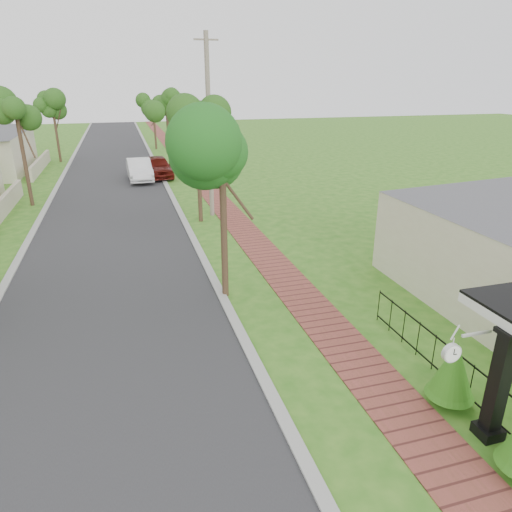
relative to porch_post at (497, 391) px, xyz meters
name	(u,v)px	position (x,y,z in m)	size (l,w,h in m)	color
ground	(263,447)	(-4.55, 1.00, -1.12)	(160.00, 160.00, 0.00)	#2D6A19
road	(112,208)	(-7.55, 21.00, -1.12)	(7.00, 120.00, 0.02)	#28282B
kerb_right	(175,204)	(-3.90, 21.00, -1.12)	(0.30, 120.00, 0.10)	#9E9E99
kerb_left	(44,213)	(-11.20, 21.00, -1.12)	(0.30, 120.00, 0.10)	#9E9E99
sidewalk	(218,201)	(-1.30, 21.00, -1.12)	(1.50, 120.00, 0.03)	brown
porch_post	(497,391)	(0.00, 0.00, 0.00)	(0.48, 0.48, 2.52)	black
picket_fence	(471,383)	(0.35, 1.00, -0.59)	(0.03, 8.02, 1.00)	black
street_trees	(107,118)	(-7.42, 27.84, 3.42)	(10.70, 37.65, 5.89)	#382619
hedge_row	(512,423)	(-0.10, -0.56, -0.30)	(0.94, 4.30, 1.86)	#276714
parked_car_red	(158,167)	(-4.15, 29.44, -0.33)	(1.86, 4.62, 1.57)	#56110D
parked_car_white	(140,170)	(-5.55, 28.58, -0.35)	(1.63, 4.68, 1.54)	white
near_tree	(222,158)	(-3.75, 8.00, 3.55)	(2.28, 2.28, 5.86)	#382619
utility_pole	(209,128)	(-2.25, 17.99, 3.50)	(1.20, 0.24, 9.12)	gray
station_clock	(454,351)	(-0.86, 0.40, 0.83)	(1.05, 0.13, 0.57)	silver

